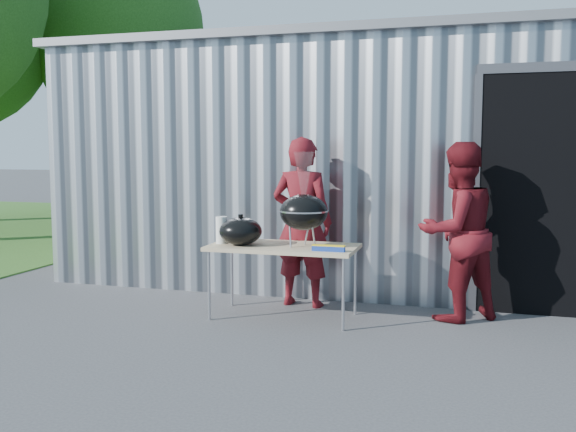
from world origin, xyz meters
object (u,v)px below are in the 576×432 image
(folding_table, at_px, (283,249))
(person_cook, at_px, (302,222))
(kettle_grill, at_px, (304,206))
(person_bystander, at_px, (458,232))

(folding_table, bearing_deg, person_cook, 84.72)
(kettle_grill, relative_size, person_cook, 0.51)
(person_bystander, bearing_deg, folding_table, -25.37)
(folding_table, height_order, person_bystander, person_bystander)
(kettle_grill, relative_size, person_bystander, 0.53)
(kettle_grill, bearing_deg, person_bystander, 16.87)
(person_cook, relative_size, person_bystander, 1.03)
(kettle_grill, xyz_separation_m, person_bystander, (1.49, 0.45, -0.26))
(folding_table, distance_m, person_bystander, 1.77)
(kettle_grill, distance_m, person_cook, 0.64)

